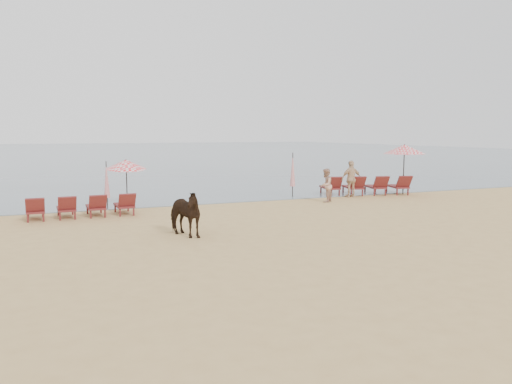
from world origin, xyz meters
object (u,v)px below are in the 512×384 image
umbrella_closed_right (293,170)px  beachgoer_right_a (326,185)px  lounger_cluster_left (82,206)px  umbrella_closed_left (107,180)px  umbrella_open_right (404,149)px  cow (183,213)px  lounger_cluster_right (366,186)px  beachgoer_right_b (351,179)px  umbrella_open_left_b (126,164)px

umbrella_closed_right → beachgoer_right_a: size_ratio=1.43×
lounger_cluster_left → umbrella_closed_left: bearing=56.0°
umbrella_open_right → cow: 14.76m
lounger_cluster_right → beachgoer_right_b: size_ratio=2.57×
lounger_cluster_left → umbrella_closed_right: 10.52m
lounger_cluster_left → umbrella_open_right: bearing=2.5°
umbrella_open_left_b → beachgoer_right_b: bearing=-10.8°
umbrella_closed_left → lounger_cluster_right: bearing=-0.4°
umbrella_closed_right → beachgoer_right_b: size_ratio=1.21×
lounger_cluster_right → cow: size_ratio=2.72×
umbrella_open_right → umbrella_closed_left: 14.98m
umbrella_open_left_b → umbrella_closed_left: 1.13m
lounger_cluster_left → lounger_cluster_right: size_ratio=0.83×
cow → umbrella_open_right: bearing=3.3°
umbrella_closed_right → beachgoer_right_b: bearing=-22.7°
umbrella_closed_right → beachgoer_right_b: umbrella_closed_right is taller
umbrella_open_left_b → beachgoer_right_b: umbrella_open_left_b is taller
umbrella_open_left_b → lounger_cluster_right: bearing=-8.1°
lounger_cluster_left → umbrella_open_left_b: (2.01, 2.16, 1.44)m
lounger_cluster_left → lounger_cluster_right: (14.10, 1.70, 0.06)m
cow → beachgoer_right_a: beachgoer_right_a is taller
lounger_cluster_left → umbrella_open_left_b: umbrella_open_left_b is taller
cow → beachgoer_right_a: bearing=11.0°
lounger_cluster_left → umbrella_closed_right: (10.20, 2.39, 0.95)m
umbrella_open_right → beachgoer_right_a: 5.57m
umbrella_closed_left → beachgoer_right_a: size_ratio=1.30×
umbrella_open_right → beachgoer_right_a: (-5.25, -0.96, -1.58)m
umbrella_open_right → cow: size_ratio=1.51×
umbrella_open_left_b → cow: umbrella_open_left_b is taller
umbrella_closed_left → beachgoer_right_b: 11.80m
cow → beachgoer_right_a: 9.58m
lounger_cluster_left → lounger_cluster_right: bearing=5.3°
lounger_cluster_left → cow: bearing=-62.8°
beachgoer_right_a → umbrella_closed_left: bearing=-49.9°
lounger_cluster_right → cow: cow is taller
umbrella_open_right → umbrella_closed_left: bearing=153.1°
lounger_cluster_left → beachgoer_right_b: 12.99m
lounger_cluster_right → umbrella_open_right: 2.77m
umbrella_open_right → umbrella_closed_left: (-14.93, 0.65, -1.12)m
umbrella_open_right → umbrella_closed_left: size_ratio=1.29×
umbrella_open_left_b → umbrella_closed_left: umbrella_open_left_b is taller
umbrella_closed_left → umbrella_closed_right: umbrella_closed_right is taller
umbrella_closed_left → beachgoer_right_b: size_ratio=1.10×
umbrella_open_right → beachgoer_right_a: umbrella_open_right is taller
umbrella_open_right → beachgoer_right_a: bearing=166.0°
lounger_cluster_left → beachgoer_right_a: beachgoer_right_a is taller
umbrella_open_right → umbrella_closed_right: bearing=143.5°
umbrella_open_right → cow: (-13.37, -6.03, -1.63)m
umbrella_open_left_b → umbrella_open_right: 14.10m
lounger_cluster_right → beachgoer_right_b: (-1.19, -0.46, 0.44)m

